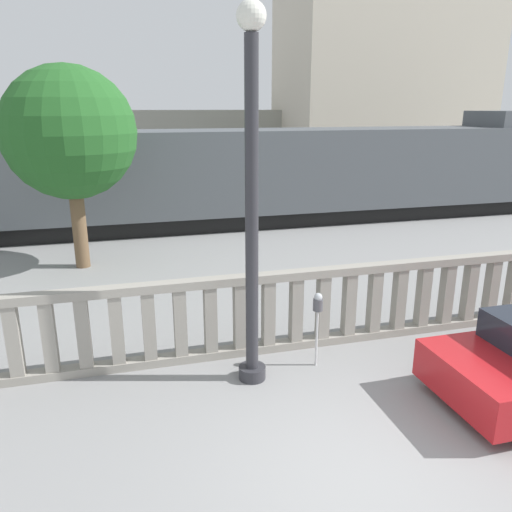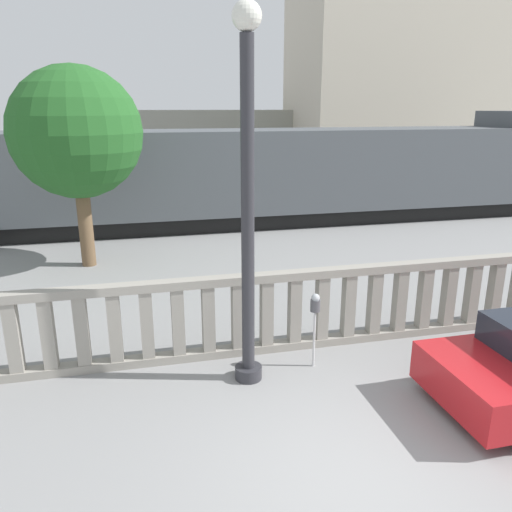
% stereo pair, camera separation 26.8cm
% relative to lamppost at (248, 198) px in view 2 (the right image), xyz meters
% --- Properties ---
extents(ground_plane, '(160.00, 160.00, 0.00)m').
position_rel_lamppost_xyz_m(ground_plane, '(0.75, -2.55, -2.85)').
color(ground_plane, gray).
extents(balustrade, '(17.40, 0.24, 1.42)m').
position_rel_lamppost_xyz_m(balustrade, '(0.75, 0.82, -2.14)').
color(balustrade, gray).
rests_on(balustrade, ground).
extents(lamppost, '(0.42, 0.42, 5.38)m').
position_rel_lamppost_xyz_m(lamppost, '(0.00, 0.00, 0.00)').
color(lamppost, '#2D2D33').
rests_on(lamppost, ground).
extents(parking_meter, '(0.16, 0.16, 1.26)m').
position_rel_lamppost_xyz_m(parking_meter, '(1.11, 0.12, -1.85)').
color(parking_meter, silver).
rests_on(parking_meter, ground).
extents(train_near, '(25.81, 2.66, 3.92)m').
position_rel_lamppost_xyz_m(train_near, '(2.36, 10.39, -1.10)').
color(train_near, black).
rests_on(train_near, ground).
extents(train_far, '(28.23, 2.93, 4.49)m').
position_rel_lamppost_xyz_m(train_far, '(6.71, 23.79, -0.82)').
color(train_far, black).
rests_on(train_far, ground).
extents(building_block, '(11.41, 6.64, 13.03)m').
position_rel_lamppost_xyz_m(building_block, '(13.42, 21.10, 3.67)').
color(building_block, beige).
rests_on(building_block, ground).
extents(tree_left, '(3.26, 3.26, 5.09)m').
position_rel_lamppost_xyz_m(tree_left, '(-2.88, 6.67, 0.59)').
color(tree_left, brown).
rests_on(tree_left, ground).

